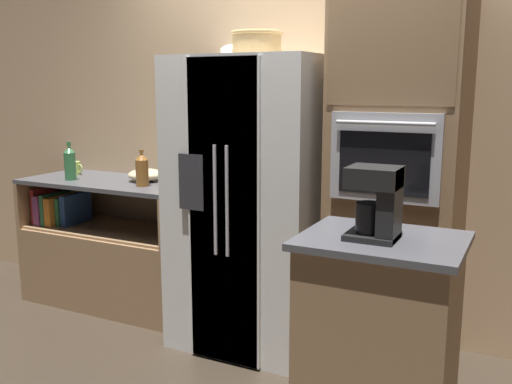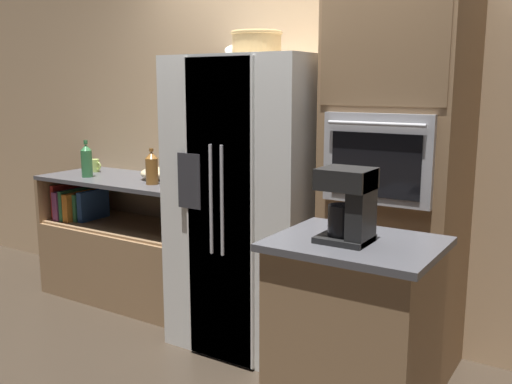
# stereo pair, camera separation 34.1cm
# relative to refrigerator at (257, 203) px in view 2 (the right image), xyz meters

# --- Properties ---
(ground_plane) EXTENTS (20.00, 20.00, 0.00)m
(ground_plane) POSITION_rel_refrigerator_xyz_m (0.10, -0.07, -0.89)
(ground_plane) COLOR #382D23
(wall_back) EXTENTS (12.00, 0.06, 2.80)m
(wall_back) POSITION_rel_refrigerator_xyz_m (0.10, 0.43, 0.51)
(wall_back) COLOR tan
(wall_back) RESTS_ON ground_plane
(counter_left) EXTENTS (1.33, 0.62, 0.93)m
(counter_left) POSITION_rel_refrigerator_xyz_m (-1.23, 0.09, -0.54)
(counter_left) COLOR #93704C
(counter_left) RESTS_ON ground_plane
(refrigerator) EXTENTS (0.90, 0.83, 1.78)m
(refrigerator) POSITION_rel_refrigerator_xyz_m (0.00, 0.00, 0.00)
(refrigerator) COLOR silver
(refrigerator) RESTS_ON ground_plane
(wall_oven) EXTENTS (0.68, 0.69, 2.15)m
(wall_oven) POSITION_rel_refrigerator_xyz_m (0.85, 0.09, 0.19)
(wall_oven) COLOR #93704C
(wall_oven) RESTS_ON ground_plane
(island_counter) EXTENTS (0.66, 0.54, 1.00)m
(island_counter) POSITION_rel_refrigerator_xyz_m (1.01, -0.85, -0.39)
(island_counter) COLOR #93704C
(island_counter) RESTS_ON ground_plane
(wicker_basket) EXTENTS (0.30, 0.30, 0.13)m
(wicker_basket) POSITION_rel_refrigerator_xyz_m (0.05, -0.09, 0.96)
(wicker_basket) COLOR tan
(wicker_basket) RESTS_ON refrigerator
(fruit_bowl) EXTENTS (0.22, 0.22, 0.08)m
(fruit_bowl) POSITION_rel_refrigerator_xyz_m (-0.16, 0.09, 0.93)
(fruit_bowl) COLOR white
(fruit_bowl) RESTS_ON refrigerator
(bottle_tall) EXTENTS (0.09, 0.09, 0.25)m
(bottle_tall) POSITION_rel_refrigerator_xyz_m (-0.86, -0.00, 0.15)
(bottle_tall) COLOR brown
(bottle_tall) RESTS_ON counter_left
(bottle_short) EXTENTS (0.08, 0.08, 0.28)m
(bottle_short) POSITION_rel_refrigerator_xyz_m (-1.49, -0.03, 0.16)
(bottle_short) COLOR #33723F
(bottle_short) RESTS_ON counter_left
(mug) EXTENTS (0.12, 0.08, 0.10)m
(mug) POSITION_rel_refrigerator_xyz_m (-1.64, 0.18, 0.09)
(mug) COLOR #B2D166
(mug) RESTS_ON counter_left
(mixing_bowl) EXTENTS (0.25, 0.25, 0.09)m
(mixing_bowl) POSITION_rel_refrigerator_xyz_m (-0.97, 0.17, 0.08)
(mixing_bowl) COLOR beige
(mixing_bowl) RESTS_ON counter_left
(coffee_maker) EXTENTS (0.20, 0.18, 0.29)m
(coffee_maker) POSITION_rel_refrigerator_xyz_m (1.00, -0.89, 0.27)
(coffee_maker) COLOR black
(coffee_maker) RESTS_ON island_counter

